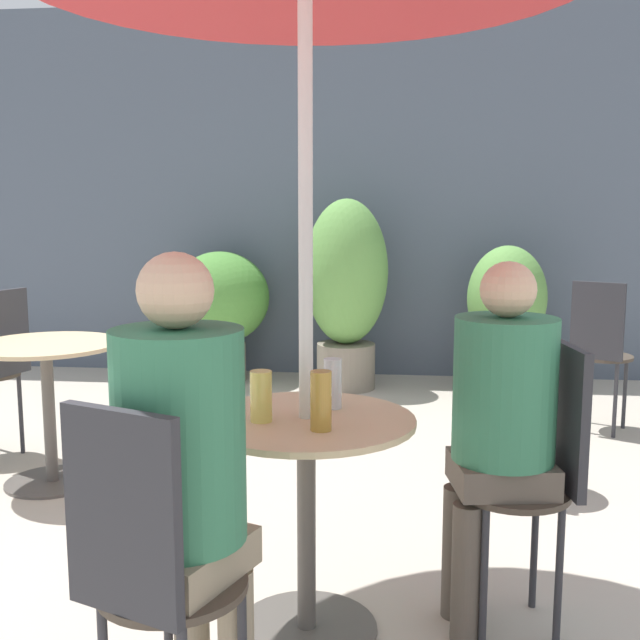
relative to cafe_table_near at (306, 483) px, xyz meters
The scene contains 16 objects.
ground_plane 0.51m from the cafe_table_near, 120.48° to the left, with size 20.00×20.00×0.00m, color #B2A899.
storefront_wall 4.05m from the cafe_table_near, 90.70° to the left, with size 10.00×0.06×3.00m.
cafe_table_near is the anchor object (origin of this frame).
cafe_table_far 1.86m from the cafe_table_near, 140.48° to the left, with size 0.72×0.72×0.71m.
bistro_chair_0 0.75m from the cafe_table_near, 111.52° to the right, with size 0.39×0.40×0.94m.
bistro_chair_1 0.75m from the cafe_table_near, ahead, with size 0.38×0.36×0.94m.
bistro_chair_4 1.60m from the cafe_table_near, 58.35° to the left, with size 0.38×0.36×0.94m.
bistro_chair_5 2.79m from the cafe_table_near, 57.80° to the left, with size 0.40×0.41×0.94m.
seated_person_0 0.66m from the cafe_table_near, 111.52° to the right, with size 0.36×0.38×1.26m.
seated_person_1 0.65m from the cafe_table_near, ahead, with size 0.35×0.32×1.20m.
beer_glass_0 0.33m from the cafe_table_near, 64.94° to the right, with size 0.06×0.06×0.18m.
beer_glass_1 0.33m from the cafe_table_near, 59.85° to the left, with size 0.06×0.06×0.16m.
beer_glass_2 0.33m from the cafe_table_near, 157.28° to the right, with size 0.07×0.07×0.16m.
potted_plant_0 3.73m from the cafe_table_near, 107.84° to the left, with size 0.78×0.78×1.04m.
potted_plant_1 3.40m from the cafe_table_near, 92.10° to the left, with size 0.63×0.63×1.45m.
potted_plant_2 3.59m from the cafe_table_near, 72.53° to the left, with size 0.59×0.59×1.10m.
Camera 1 is at (0.34, -2.33, 1.35)m, focal length 42.00 mm.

